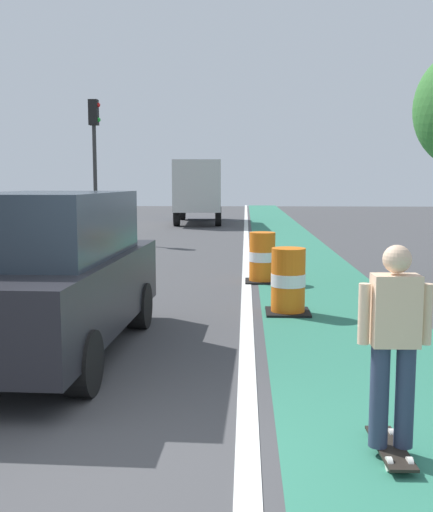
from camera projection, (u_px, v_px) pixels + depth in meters
The scene contains 11 objects.
ground_plane at pixel (132, 462), 4.65m from camera, with size 100.00×100.00×0.00m, color #424244.
bike_lane_strip at pixel (301, 261), 16.42m from camera, with size 2.50×80.00×0.01m, color #2D755B.
lane_divider_stripe at pixel (246, 261), 16.50m from camera, with size 0.20×80.00×0.01m, color silver.
skateboarder_on_lane at pixel (394, 344), 4.65m from camera, with size 0.57×0.81×1.69m.
parked_suv_nearest at pixel (50, 273), 7.45m from camera, with size 2.01×4.65×2.04m.
traffic_barrel_front at pixel (288, 282), 9.87m from camera, with size 0.73×0.73×1.09m.
traffic_barrel_mid at pixel (262, 258), 12.97m from camera, with size 0.73×0.73×1.09m.
delivery_truck_down_block at pixel (199, 188), 31.70m from camera, with size 2.65×7.70×3.23m.
traffic_light_corner at pixel (95, 145), 21.57m from camera, with size 0.41×0.32×5.10m.
pedestrian_crossing at pixel (75, 220), 20.44m from camera, with size 0.34×0.20×1.61m.
pedestrian_waiting at pixel (67, 230), 16.25m from camera, with size 0.34×0.20×1.61m.
Camera 1 is at (0.87, -4.38, 2.16)m, focal length 41.99 mm.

